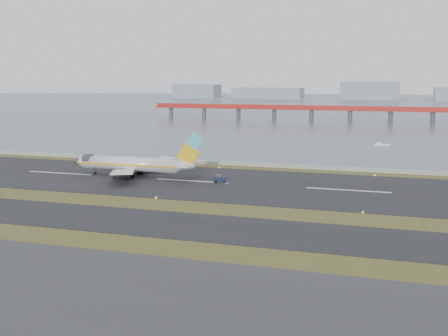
{
  "coord_description": "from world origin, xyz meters",
  "views": [
    {
      "loc": [
        51.96,
        -104.55,
        26.65
      ],
      "look_at": [
        11.29,
        22.0,
        5.3
      ],
      "focal_mm": 45.0,
      "sensor_mm": 36.0,
      "label": 1
    }
  ],
  "objects": [
    {
      "name": "pushback_tug",
      "position": [
        7.48,
        30.34,
        0.99
      ],
      "size": [
        3.57,
        2.64,
        2.04
      ],
      "rotation": [
        0.0,
        0.0,
        0.29
      ],
      "color": "#131A35",
      "rests_on": "ground"
    },
    {
      "name": "bay_water",
      "position": [
        0.0,
        460.0,
        0.0
      ],
      "size": [
        1400.0,
        800.0,
        1.3
      ],
      "primitive_type": "cube",
      "color": "#434F60",
      "rests_on": "ground"
    },
    {
      "name": "far_shoreline",
      "position": [
        13.62,
        620.0,
        6.07
      ],
      "size": [
        1400.0,
        80.0,
        60.5
      ],
      "color": "#8B96A4",
      "rests_on": "ground"
    },
    {
      "name": "airliner",
      "position": [
        -17.03,
        31.36,
        3.46
      ],
      "size": [
        38.52,
        32.89,
        12.8
      ],
      "color": "silver",
      "rests_on": "ground"
    },
    {
      "name": "red_pier",
      "position": [
        20.0,
        250.0,
        7.28
      ],
      "size": [
        260.0,
        5.0,
        10.2
      ],
      "color": "#AE241D",
      "rests_on": "ground"
    },
    {
      "name": "seawall",
      "position": [
        0.0,
        60.0,
        0.5
      ],
      "size": [
        1000.0,
        2.5,
        1.0
      ],
      "primitive_type": "cube",
      "color": "gray",
      "rests_on": "ground"
    },
    {
      "name": "workboat_near",
      "position": [
        43.89,
        125.41,
        0.48
      ],
      "size": [
        6.48,
        2.79,
        1.52
      ],
      "rotation": [
        0.0,
        0.0,
        0.13
      ],
      "color": "silver",
      "rests_on": "ground"
    },
    {
      "name": "runway_strip",
      "position": [
        0.0,
        30.0,
        0.05
      ],
      "size": [
        1000.0,
        45.0,
        0.1
      ],
      "primitive_type": "cube",
      "color": "black",
      "rests_on": "ground"
    },
    {
      "name": "ground",
      "position": [
        0.0,
        0.0,
        0.0
      ],
      "size": [
        1000.0,
        1000.0,
        0.0
      ],
      "primitive_type": "plane",
      "color": "#394318",
      "rests_on": "ground"
    },
    {
      "name": "taxiway_strip",
      "position": [
        0.0,
        -12.0,
        0.05
      ],
      "size": [
        1000.0,
        18.0,
        0.1
      ],
      "primitive_type": "cube",
      "color": "black",
      "rests_on": "ground"
    }
  ]
}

